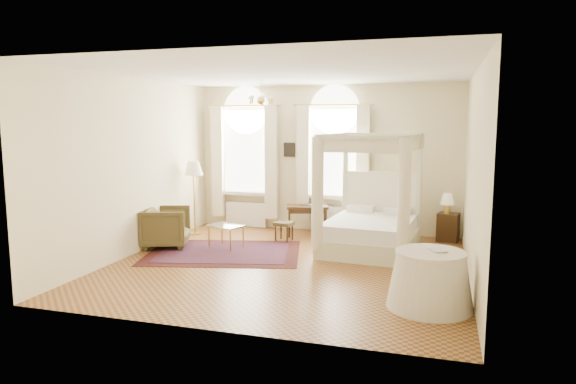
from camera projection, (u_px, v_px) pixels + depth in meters
name	position (u px, v px, depth m)	size (l,w,h in m)	color
ground	(288.00, 265.00, 8.97)	(6.00, 6.00, 0.00)	#965F2B
room_walls	(288.00, 152.00, 8.71)	(6.00, 6.00, 6.00)	beige
window_left	(245.00, 165.00, 12.04)	(1.62, 0.27, 3.29)	white
window_right	(333.00, 167.00, 11.45)	(1.62, 0.27, 3.29)	white
chandelier	(261.00, 100.00, 9.98)	(0.51, 0.45, 0.50)	#B4963C
wall_pictures	(329.00, 148.00, 11.52)	(2.54, 0.03, 0.39)	black
canopy_bed	(370.00, 225.00, 9.86)	(1.88, 2.23, 2.26)	beige
nightstand	(448.00, 227.00, 10.72)	(0.42, 0.38, 0.59)	#34200E
nightstand_lamp	(447.00, 200.00, 10.59)	(0.29, 0.29, 0.43)	#B4963C
writing_desk	(307.00, 210.00, 11.21)	(0.99, 0.70, 0.67)	#34200E
laptop	(307.00, 204.00, 11.23)	(0.36, 0.24, 0.03)	black
stool	(284.00, 225.00, 10.73)	(0.40, 0.40, 0.41)	#4A4120
armchair	(166.00, 227.00, 10.22)	(0.86, 0.88, 0.80)	#493F1F
coffee_table	(226.00, 227.00, 10.16)	(0.78, 0.66, 0.45)	white
floor_lamp	(194.00, 172.00, 11.26)	(0.42, 0.42, 1.63)	#B4963C
oriental_rug	(224.00, 252.00, 9.79)	(3.27, 2.68, 0.01)	#3F120F
side_table	(430.00, 280.00, 6.85)	(1.14, 1.14, 0.78)	beige
book	(431.00, 251.00, 6.79)	(0.18, 0.24, 0.02)	black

